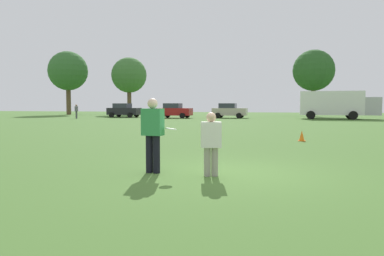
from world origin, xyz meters
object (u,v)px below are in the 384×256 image
object	(u,v)px
parked_car_center	(229,111)
bystander_far_jogger	(76,111)
traffic_cone	(302,136)
parked_car_mid_left	(174,111)
box_truck	(337,104)
player_thrower	(153,131)
frisbee	(171,129)
player_defender	(211,141)
parked_car_near_left	(124,110)

from	to	relation	value
parked_car_center	bystander_far_jogger	size ratio (longest dim) A/B	2.52
traffic_cone	parked_car_mid_left	world-z (taller)	parked_car_mid_left
parked_car_mid_left	box_truck	size ratio (longest dim) A/B	0.50
player_thrower	box_truck	world-z (taller)	box_truck
player_thrower	parked_car_mid_left	xyz separation A→B (m)	(-10.34, 34.92, -0.10)
bystander_far_jogger	traffic_cone	bearing A→B (deg)	-40.57
player_thrower	bystander_far_jogger	size ratio (longest dim) A/B	1.07
player_thrower	frisbee	distance (m)	0.45
player_thrower	player_defender	bearing A→B (deg)	-1.83
player_defender	traffic_cone	size ratio (longest dim) A/B	3.09
bystander_far_jogger	player_thrower	bearing A→B (deg)	-55.18
player_defender	box_truck	xyz separation A→B (m)	(7.21, 36.31, 0.93)
traffic_cone	bystander_far_jogger	distance (m)	32.75
parked_car_near_left	box_truck	size ratio (longest dim) A/B	0.50
parked_car_center	box_truck	bearing A→B (deg)	-2.02
frisbee	bystander_far_jogger	bearing A→B (deg)	125.43
box_truck	frisbee	bearing A→B (deg)	-102.78
frisbee	traffic_cone	distance (m)	9.58
box_truck	traffic_cone	bearing A→B (deg)	-100.07
parked_car_near_left	parked_car_mid_left	xyz separation A→B (m)	(7.18, -0.84, 0.00)
box_truck	bystander_far_jogger	size ratio (longest dim) A/B	5.08
parked_car_near_left	frisbee	bearing A→B (deg)	-63.29
bystander_far_jogger	frisbee	bearing A→B (deg)	-54.57
traffic_cone	player_defender	bearing A→B (deg)	-104.68
traffic_cone	parked_car_near_left	distance (m)	34.24
player_defender	parked_car_near_left	distance (m)	40.52
box_truck	parked_car_near_left	bearing A→B (deg)	-178.89
player_thrower	traffic_cone	xyz separation A→B (m)	(3.81, 8.98, -0.79)
player_thrower	player_defender	size ratio (longest dim) A/B	1.22
parked_car_center	bystander_far_jogger	world-z (taller)	parked_car_center
box_truck	parked_car_center	bearing A→B (deg)	177.98
parked_car_mid_left	box_truck	distance (m)	19.06
player_thrower	parked_car_near_left	distance (m)	39.82
player_defender	box_truck	size ratio (longest dim) A/B	0.17
player_thrower	parked_car_center	xyz separation A→B (m)	(-3.76, 36.70, -0.10)
parked_car_mid_left	bystander_far_jogger	xyz separation A→B (m)	(-10.73, -4.64, 0.03)
player_thrower	parked_car_mid_left	world-z (taller)	parked_car_mid_left
parked_car_near_left	parked_car_center	bearing A→B (deg)	3.93
parked_car_center	player_defender	bearing A→B (deg)	-81.93
parked_car_mid_left	parked_car_center	xyz separation A→B (m)	(6.58, 1.78, 0.00)
traffic_cone	box_truck	bearing A→B (deg)	79.93
player_defender	parked_car_center	size ratio (longest dim) A/B	0.35
parked_car_mid_left	parked_car_center	world-z (taller)	same
parked_car_mid_left	player_thrower	bearing A→B (deg)	-73.51
parked_car_center	player_thrower	bearing A→B (deg)	-84.15
traffic_cone	parked_car_near_left	xyz separation A→B (m)	(-21.33, 26.77, 0.69)
parked_car_near_left	box_truck	xyz separation A→B (m)	(26.18, 0.51, 0.83)
traffic_cone	parked_car_mid_left	size ratio (longest dim) A/B	0.11
parked_car_near_left	parked_car_mid_left	world-z (taller)	same
parked_car_center	bystander_far_jogger	xyz separation A→B (m)	(-17.30, -6.42, 0.03)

